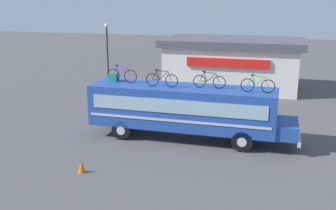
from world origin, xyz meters
name	(u,v)px	position (x,y,z in m)	size (l,w,h in m)	color
ground_plane	(182,138)	(0.00, 0.00, 0.00)	(120.00, 120.00, 0.00)	#4C4C4F
bus	(185,108)	(0.18, 0.00, 1.73)	(11.09, 2.53, 2.87)	#23479E
luggage_bag_1	(113,77)	(-4.07, 0.33, 3.10)	(0.52, 0.46, 0.45)	#1E7F66
rooftop_bicycle_1	(122,75)	(-3.49, 0.15, 3.28)	(1.77, 0.44, 0.98)	black
rooftop_bicycle_2	(162,80)	(-1.04, -0.29, 3.26)	(1.76, 0.44, 0.93)	black
rooftop_bicycle_3	(209,81)	(1.43, 0.08, 3.25)	(1.71, 0.44, 0.89)	black
rooftop_bicycle_4	(258,85)	(3.91, -0.25, 3.25)	(1.68, 0.44, 0.90)	black
roadside_building	(232,63)	(0.92, 13.84, 2.12)	(11.52, 6.75, 4.15)	silver
traffic_cone	(82,167)	(-3.11, -5.56, 0.27)	(0.32, 0.32, 0.54)	orange
street_lamp	(108,57)	(-7.29, 6.66, 3.26)	(0.30, 0.30, 5.67)	#38383D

